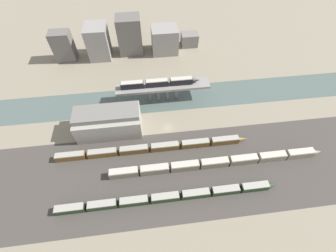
# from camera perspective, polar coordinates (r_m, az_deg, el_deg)

# --- Properties ---
(ground_plane) EXTENTS (400.00, 400.00, 0.00)m
(ground_plane) POSITION_cam_1_polar(r_m,az_deg,el_deg) (109.91, -0.11, -0.55)
(ground_plane) COLOR gray
(railbed_yard) EXTENTS (280.00, 42.00, 0.01)m
(railbed_yard) POSITION_cam_1_polar(r_m,az_deg,el_deg) (97.24, 1.62, -11.73)
(railbed_yard) COLOR #423D38
(railbed_yard) RESTS_ON ground
(river_water) EXTENTS (320.00, 19.07, 0.01)m
(river_water) POSITION_cam_1_polar(r_m,az_deg,el_deg) (123.51, -1.26, 6.99)
(river_water) COLOR #4C5B56
(river_water) RESTS_ON ground
(bridge) EXTENTS (48.29, 8.07, 9.59)m
(bridge) POSITION_cam_1_polar(r_m,az_deg,el_deg) (118.15, -1.33, 9.67)
(bridge) COLOR gray
(bridge) RESTS_ON ground
(train_on_bridge) EXTENTS (40.40, 2.92, 3.65)m
(train_on_bridge) POSITION_cam_1_polar(r_m,az_deg,el_deg) (115.69, -2.12, 10.92)
(train_on_bridge) COLOR black
(train_on_bridge) RESTS_ON bridge
(train_yard_near) EXTENTS (86.96, 2.96, 3.40)m
(train_yard_near) POSITION_cam_1_polar(r_m,az_deg,el_deg) (91.19, 0.26, -17.58)
(train_yard_near) COLOR #23381E
(train_yard_near) RESTS_ON ground
(train_yard_mid) EXTENTS (93.27, 3.15, 4.03)m
(train_yard_mid) POSITION_cam_1_polar(r_m,az_deg,el_deg) (99.48, 12.50, -9.04)
(train_yard_mid) COLOR gray
(train_yard_mid) RESTS_ON ground
(train_yard_far) EXTENTS (86.77, 2.89, 3.55)m
(train_yard_far) POSITION_cam_1_polar(r_m,az_deg,el_deg) (101.48, -3.79, -5.56)
(train_yard_far) COLOR brown
(train_yard_far) RESTS_ON ground
(warehouse_building) EXTENTS (29.90, 14.66, 13.11)m
(warehouse_building) POSITION_cam_1_polar(r_m,az_deg,el_deg) (108.18, -14.89, 1.16)
(warehouse_building) COLOR #9E998E
(warehouse_building) RESTS_ON ground
(city_block_far_left) EXTENTS (11.98, 8.61, 18.33)m
(city_block_far_left) POSITION_cam_1_polar(r_m,az_deg,el_deg) (159.72, -25.05, 17.89)
(city_block_far_left) COLOR #605B56
(city_block_far_left) RESTS_ON ground
(city_block_left) EXTENTS (13.00, 15.35, 20.16)m
(city_block_left) POSITION_cam_1_polar(r_m,az_deg,el_deg) (154.89, -17.32, 19.78)
(city_block_left) COLOR gray
(city_block_left) RESTS_ON ground
(city_block_center) EXTENTS (14.72, 11.98, 23.35)m
(city_block_center) POSITION_cam_1_polar(r_m,az_deg,el_deg) (153.66, -9.70, 21.75)
(city_block_center) COLOR #605B56
(city_block_center) RESTS_ON ground
(city_block_right) EXTENTS (16.47, 13.85, 16.14)m
(city_block_right) POSITION_cam_1_polar(r_m,az_deg,el_deg) (154.30, -0.85, 21.02)
(city_block_right) COLOR gray
(city_block_right) RESTS_ON ground
(city_block_far_right) EXTENTS (10.86, 8.31, 8.40)m
(city_block_far_right) POSITION_cam_1_polar(r_m,az_deg,el_deg) (162.88, 5.44, 21.02)
(city_block_far_right) COLOR slate
(city_block_far_right) RESTS_ON ground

